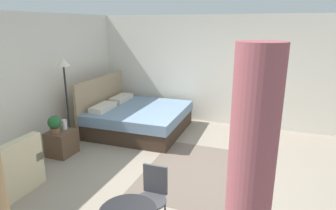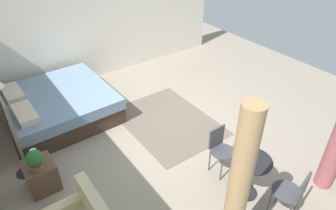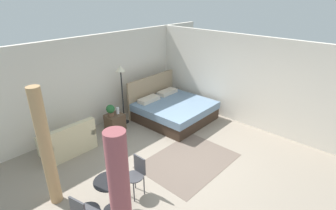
{
  "view_description": "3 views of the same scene",
  "coord_description": "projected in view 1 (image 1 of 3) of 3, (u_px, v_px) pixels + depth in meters",
  "views": [
    {
      "loc": [
        -4.17,
        -1.18,
        2.45
      ],
      "look_at": [
        0.44,
        0.54,
        1.05
      ],
      "focal_mm": 30.71,
      "sensor_mm": 36.0,
      "label": 1
    },
    {
      "loc": [
        -3.89,
        2.84,
        3.74
      ],
      "look_at": [
        -0.37,
        0.32,
        0.84
      ],
      "focal_mm": 32.27,
      "sensor_mm": 36.0,
      "label": 2
    },
    {
      "loc": [
        -4.09,
        -3.27,
        3.8
      ],
      "look_at": [
        0.44,
        0.91,
        1.1
      ],
      "focal_mm": 28.23,
      "sensor_mm": 36.0,
      "label": 3
    }
  ],
  "objects": [
    {
      "name": "wall_right",
      "position": [
        223.0,
        71.0,
        7.05
      ],
      "size": [
        0.12,
        6.52,
        2.67
      ],
      "primitive_type": "cube",
      "color": "silver",
      "rests_on": "ground"
    },
    {
      "name": "cafe_chair_near_window",
      "position": [
        153.0,
        193.0,
        3.44
      ],
      "size": [
        0.39,
        0.39,
        0.82
      ],
      "color": "#3F3F44",
      "rests_on": "ground"
    },
    {
      "name": "vase",
      "position": [
        64.0,
        125.0,
        5.55
      ],
      "size": [
        0.1,
        0.1,
        0.19
      ],
      "color": "silver",
      "rests_on": "nightstand"
    },
    {
      "name": "wall_back",
      "position": [
        29.0,
        84.0,
        5.56
      ],
      "size": [
        8.75,
        0.12,
        2.67
      ],
      "primitive_type": "cube",
      "color": "silver",
      "rests_on": "ground"
    },
    {
      "name": "potted_plant",
      "position": [
        55.0,
        124.0,
        5.34
      ],
      "size": [
        0.25,
        0.25,
        0.34
      ],
      "color": "brown",
      "rests_on": "nightstand"
    },
    {
      "name": "floor_lamp",
      "position": [
        65.0,
        78.0,
        5.7
      ],
      "size": [
        0.29,
        0.29,
        1.81
      ],
      "color": "black",
      "rests_on": "ground"
    },
    {
      "name": "ground_plane",
      "position": [
        189.0,
        176.0,
        4.83
      ],
      "size": [
        8.75,
        9.52,
        0.02
      ],
      "primitive_type": "cube",
      "color": "gray"
    },
    {
      "name": "bed",
      "position": [
        137.0,
        118.0,
        6.76
      ],
      "size": [
        2.08,
        2.1,
        1.23
      ],
      "color": "#38281E",
      "rests_on": "ground"
    },
    {
      "name": "nightstand",
      "position": [
        62.0,
        143.0,
        5.53
      ],
      "size": [
        0.48,
        0.44,
        0.48
      ],
      "color": "brown",
      "rests_on": "ground"
    },
    {
      "name": "area_rug",
      "position": [
        194.0,
        171.0,
        4.94
      ],
      "size": [
        2.19,
        1.62,
        0.01
      ],
      "primitive_type": "cube",
      "color": "#66564C",
      "rests_on": "ground"
    }
  ]
}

